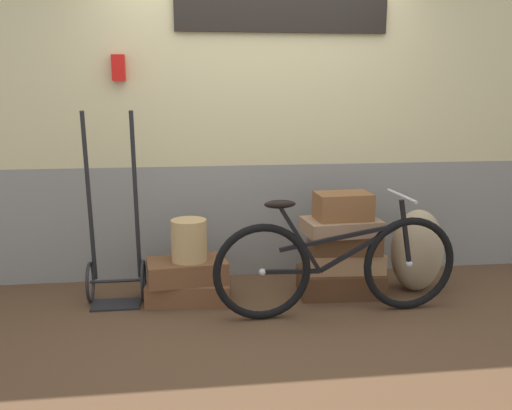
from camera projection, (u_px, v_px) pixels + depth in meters
name	position (u px, v px, depth m)	size (l,w,h in m)	color
ground	(268.00, 311.00, 4.15)	(8.85, 5.20, 0.06)	#513823
station_building	(256.00, 113.00, 4.68)	(6.85, 0.74, 2.78)	gray
suitcase_0	(189.00, 290.00, 4.28)	(0.63, 0.40, 0.16)	brown
suitcase_1	(187.00, 270.00, 4.23)	(0.59, 0.35, 0.16)	brown
suitcase_2	(340.00, 282.00, 4.41)	(0.65, 0.39, 0.19)	#4C2D19
suitcase_3	(344.00, 260.00, 4.40)	(0.60, 0.34, 0.15)	#9E754C
suitcase_4	(344.00, 242.00, 4.35)	(0.54, 0.32, 0.15)	brown
suitcase_5	(341.00, 226.00, 4.30)	(0.57, 0.37, 0.12)	#937051
suitcase_6	(343.00, 206.00, 4.26)	(0.42, 0.27, 0.21)	brown
wicker_basket	(189.00, 240.00, 4.17)	(0.27, 0.27, 0.32)	tan
luggage_trolley	(116.00, 260.00, 4.20)	(0.42, 0.38, 1.45)	black
burlap_sack	(417.00, 250.00, 4.44)	(0.42, 0.35, 0.66)	#9E8966
bicycle	(337.00, 265.00, 3.96)	(1.79, 0.46, 0.87)	black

